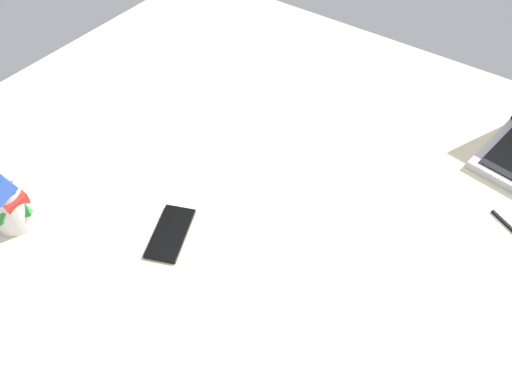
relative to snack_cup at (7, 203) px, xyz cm
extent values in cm
cube|color=beige|center=(43.21, 44.21, -15.20)|extent=(180.00, 140.00, 18.00)
cylinder|color=silver|center=(-0.28, 0.21, -0.70)|extent=(9.00, 9.00, 11.00)
cube|color=#268C33|center=(-1.08, -0.49, -3.13)|extent=(5.72, 6.33, 6.04)
cube|color=#268C33|center=(1.01, 1.03, -1.39)|extent=(8.13, 7.75, 5.89)
cube|color=red|center=(2.06, 0.59, 2.10)|extent=(5.73, 5.21, 5.83)
cube|color=black|center=(29.28, 16.60, -5.80)|extent=(11.70, 15.54, 0.80)
camera|label=1|loc=(78.61, -21.59, 75.65)|focal=33.43mm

